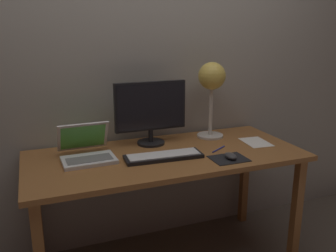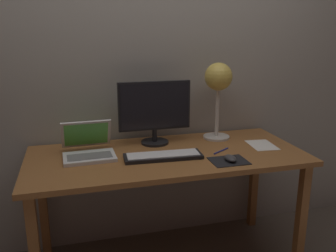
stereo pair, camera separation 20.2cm
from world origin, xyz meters
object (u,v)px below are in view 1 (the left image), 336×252
(laptop, at_px, (86,148))
(mouse, at_px, (231,156))
(pen, at_px, (219,149))
(keyboard_main, at_px, (164,156))
(desk_lamp, at_px, (212,82))
(monitor, at_px, (151,110))

(laptop, bearing_deg, mouse, -22.77)
(laptop, bearing_deg, pen, -10.75)
(keyboard_main, bearing_deg, desk_lamp, 32.30)
(pen, bearing_deg, monitor, 143.53)
(laptop, distance_m, mouse, 0.81)
(keyboard_main, height_order, pen, keyboard_main)
(monitor, bearing_deg, mouse, -52.30)
(monitor, height_order, laptop, monitor)
(keyboard_main, bearing_deg, monitor, 86.81)
(mouse, bearing_deg, pen, 84.02)
(keyboard_main, bearing_deg, mouse, -23.93)
(laptop, xyz_separation_m, mouse, (0.75, -0.31, -0.04))
(desk_lamp, xyz_separation_m, mouse, (-0.09, -0.43, -0.35))
(keyboard_main, xyz_separation_m, mouse, (0.34, -0.15, 0.01))
(mouse, distance_m, pen, 0.17)
(laptop, bearing_deg, desk_lamp, 7.72)
(desk_lamp, bearing_deg, mouse, -102.37)
(laptop, height_order, pen, laptop)
(desk_lamp, distance_m, pen, 0.46)
(monitor, height_order, keyboard_main, monitor)
(monitor, relative_size, desk_lamp, 0.91)
(monitor, relative_size, mouse, 4.71)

